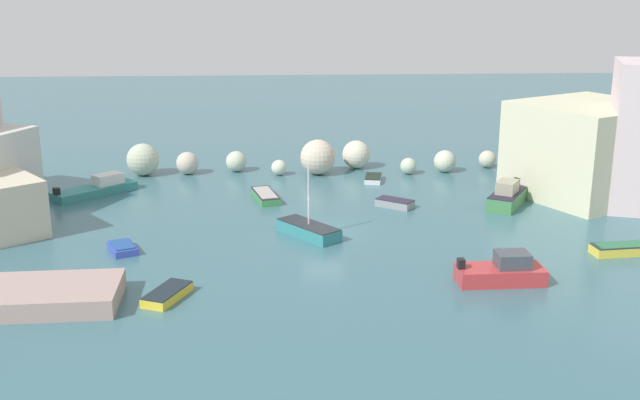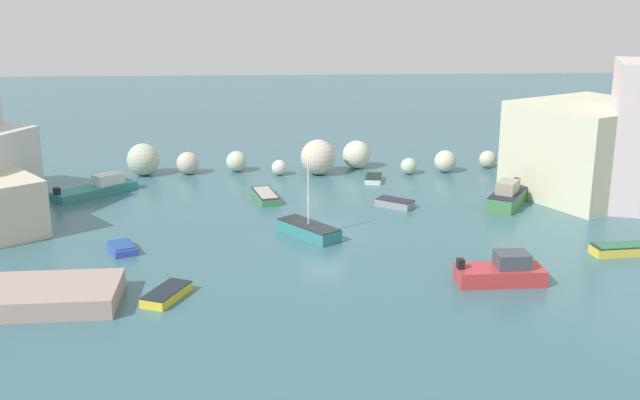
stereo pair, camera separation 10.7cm
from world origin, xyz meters
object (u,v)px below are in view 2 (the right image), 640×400
(moored_boat_0, at_px, (308,230))
(moored_boat_5, at_px, (395,203))
(moored_boat_10, at_px, (502,272))
(stone_dock, at_px, (39,296))
(moored_boat_3, at_px, (23,291))
(moored_boat_6, at_px, (97,188))
(moored_boat_2, at_px, (508,196))
(moored_boat_8, at_px, (373,179))
(moored_boat_1, at_px, (265,196))
(moored_boat_7, at_px, (621,249))
(moored_boat_4, at_px, (122,248))
(moored_boat_9, at_px, (167,294))

(moored_boat_0, bearing_deg, moored_boat_5, 95.42)
(moored_boat_5, height_order, moored_boat_10, moored_boat_10)
(stone_dock, xyz_separation_m, moored_boat_3, (-1.09, 1.09, -0.19))
(moored_boat_5, relative_size, moored_boat_6, 0.48)
(moored_boat_3, bearing_deg, moored_boat_6, -14.15)
(moored_boat_2, relative_size, moored_boat_8, 1.98)
(moored_boat_8, xyz_separation_m, moored_boat_10, (4.10, -20.84, 0.38))
(moored_boat_1, bearing_deg, moored_boat_10, 23.83)
(moored_boat_5, bearing_deg, moored_boat_7, -5.07)
(stone_dock, distance_m, moored_boat_4, 7.80)
(stone_dock, distance_m, moored_boat_0, 16.40)
(moored_boat_5, bearing_deg, moored_boat_8, 131.15)
(moored_boat_8, xyz_separation_m, moored_boat_9, (-12.82, -22.05, 0.03))
(moored_boat_2, xyz_separation_m, moored_boat_4, (-24.75, -8.09, -0.43))
(moored_boat_1, height_order, moored_boat_9, moored_boat_1)
(moored_boat_4, bearing_deg, moored_boat_1, -62.06)
(moored_boat_0, distance_m, moored_boat_6, 18.03)
(stone_dock, xyz_separation_m, moored_boat_10, (22.93, 1.62, 0.11))
(moored_boat_10, bearing_deg, moored_boat_5, 102.95)
(moored_boat_4, height_order, moored_boat_10, moored_boat_10)
(moored_boat_3, xyz_separation_m, moored_boat_7, (31.99, 4.34, 0.01))
(moored_boat_4, relative_size, moored_boat_8, 0.99)
(moored_boat_1, height_order, moored_boat_7, moored_boat_7)
(moored_boat_5, bearing_deg, moored_boat_6, -155.52)
(moored_boat_0, height_order, moored_boat_3, moored_boat_0)
(stone_dock, height_order, moored_boat_10, moored_boat_10)
(moored_boat_5, relative_size, moored_boat_10, 0.61)
(moored_boat_2, relative_size, moored_boat_10, 1.13)
(moored_boat_3, distance_m, moored_boat_4, 7.26)
(moored_boat_6, bearing_deg, moored_boat_3, -131.96)
(moored_boat_3, bearing_deg, moored_boat_1, -50.55)
(stone_dock, relative_size, moored_boat_10, 1.68)
(moored_boat_2, bearing_deg, moored_boat_5, -58.79)
(moored_boat_0, height_order, moored_boat_4, moored_boat_0)
(stone_dock, xyz_separation_m, moored_boat_5, (19.45, 15.44, -0.21))
(moored_boat_4, height_order, moored_boat_8, moored_boat_4)
(moored_boat_7, bearing_deg, moored_boat_1, 143.05)
(stone_dock, relative_size, moored_boat_3, 2.16)
(stone_dock, xyz_separation_m, moored_boat_8, (18.83, 22.46, -0.27))
(moored_boat_1, relative_size, moored_boat_7, 1.15)
(stone_dock, bearing_deg, moored_boat_4, 70.91)
(moored_boat_3, relative_size, moored_boat_5, 1.29)
(moored_boat_1, height_order, moored_boat_8, moored_boat_1)
(moored_boat_1, distance_m, moored_boat_6, 12.31)
(moored_boat_8, height_order, moored_boat_9, moored_boat_9)
(moored_boat_3, bearing_deg, moored_boat_8, -58.59)
(moored_boat_5, height_order, moored_boat_9, moored_boat_5)
(moored_boat_3, xyz_separation_m, moored_boat_10, (24.02, 0.53, 0.30))
(moored_boat_2, bearing_deg, moored_boat_8, -98.49)
(moored_boat_5, xyz_separation_m, moored_boat_9, (-13.44, -15.03, -0.03))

